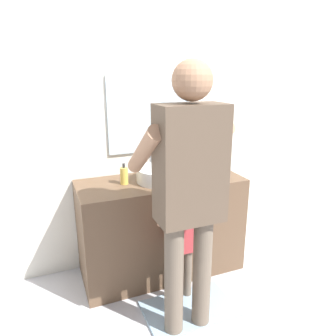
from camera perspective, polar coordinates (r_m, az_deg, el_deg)
ground_plane at (r=2.68m, az=1.30°, el=-20.84°), size 14.00×14.00×0.00m
back_wall at (r=2.72m, az=-3.81°, el=10.73°), size 4.40×0.10×2.70m
vanity_cabinet at (r=2.69m, az=-1.22°, el=-10.36°), size 1.32×0.54×0.81m
sink_basin at (r=2.50m, az=-1.12°, el=-1.09°), size 0.40×0.40×0.11m
faucet at (r=2.71m, az=-2.93°, el=0.82°), size 0.18×0.14×0.18m
toothbrush_cup at (r=2.69m, az=4.63°, el=0.07°), size 0.07×0.07×0.21m
soap_bottle at (r=2.45m, az=-7.87°, el=-1.37°), size 0.06×0.06×0.16m
bath_mat at (r=2.49m, az=3.80°, el=-23.86°), size 0.64×0.40×0.02m
child_toddler at (r=2.31m, az=2.41°, el=-11.85°), size 0.27×0.27×0.88m
adult_parent at (r=1.86m, az=3.76°, el=-2.43°), size 0.53×0.56×1.70m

